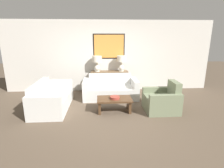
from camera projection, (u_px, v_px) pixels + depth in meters
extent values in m
plane|color=brown|center=(114.00, 116.00, 4.65)|extent=(20.00, 20.00, 0.00)
cube|color=beige|center=(109.00, 56.00, 6.67)|extent=(7.85, 0.10, 2.65)
cube|color=black|center=(109.00, 46.00, 6.52)|extent=(1.18, 0.01, 0.92)
cube|color=orange|center=(109.00, 46.00, 6.51)|extent=(1.10, 0.02, 0.84)
cube|color=brown|center=(109.00, 82.00, 6.65)|extent=(1.39, 0.40, 0.80)
cylinder|color=silver|center=(97.00, 71.00, 6.51)|extent=(0.18, 0.18, 0.02)
sphere|color=silver|center=(97.00, 68.00, 6.48)|extent=(0.21, 0.21, 0.21)
cylinder|color=#8C7A51|center=(97.00, 64.00, 6.44)|extent=(0.02, 0.02, 0.12)
cylinder|color=beige|center=(97.00, 59.00, 6.39)|extent=(0.34, 0.34, 0.22)
cylinder|color=silver|center=(121.00, 71.00, 6.57)|extent=(0.18, 0.18, 0.02)
sphere|color=silver|center=(121.00, 68.00, 6.54)|extent=(0.21, 0.21, 0.21)
cylinder|color=#8C7A51|center=(121.00, 63.00, 6.50)|extent=(0.02, 0.02, 0.12)
cylinder|color=beige|center=(122.00, 59.00, 6.45)|extent=(0.34, 0.34, 0.22)
cube|color=silver|center=(111.00, 93.00, 5.93)|extent=(1.48, 0.73, 0.40)
cube|color=silver|center=(110.00, 84.00, 6.32)|extent=(1.48, 0.18, 0.79)
cube|color=silver|center=(86.00, 89.00, 5.93)|extent=(0.18, 0.91, 0.65)
cube|color=silver|center=(134.00, 88.00, 6.04)|extent=(0.18, 0.91, 0.65)
cube|color=silver|center=(56.00, 101.00, 5.18)|extent=(0.73, 1.48, 0.40)
cube|color=silver|center=(40.00, 95.00, 5.10)|extent=(0.18, 1.48, 0.79)
cube|color=silver|center=(44.00, 109.00, 4.34)|extent=(0.91, 0.18, 0.65)
cube|color=silver|center=(59.00, 89.00, 5.94)|extent=(0.91, 0.18, 0.65)
cube|color=#4C331E|center=(114.00, 99.00, 4.88)|extent=(0.96, 0.56, 0.05)
cube|color=#4C331E|center=(100.00, 106.00, 4.90)|extent=(0.07, 0.45, 0.34)
cube|color=#4C331E|center=(129.00, 105.00, 4.96)|extent=(0.07, 0.45, 0.34)
cylinder|color=#93382D|center=(115.00, 98.00, 4.83)|extent=(0.27, 0.27, 0.07)
cube|color=#707A5B|center=(158.00, 103.00, 4.96)|extent=(0.71, 0.57, 0.44)
cube|color=#707A5B|center=(174.00, 96.00, 4.93)|extent=(0.18, 0.57, 0.86)
cube|color=#707A5B|center=(157.00, 97.00, 5.28)|extent=(0.89, 0.14, 0.60)
cube|color=#707A5B|center=(165.00, 106.00, 4.60)|extent=(0.89, 0.14, 0.60)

